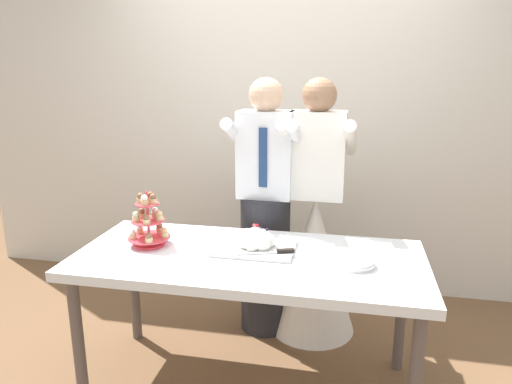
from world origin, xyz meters
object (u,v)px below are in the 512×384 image
at_px(cupcake_stand, 148,223).
at_px(main_cake_tray, 256,242).
at_px(person_groom, 265,222).
at_px(dessert_table, 249,268).
at_px(person_bride, 314,247).
at_px(plate_stack, 356,262).

xyz_separation_m(cupcake_stand, main_cake_tray, (0.58, 0.05, -0.08)).
bearing_deg(main_cake_tray, person_groom, 95.02).
height_order(cupcake_stand, main_cake_tray, cupcake_stand).
height_order(dessert_table, main_cake_tray, main_cake_tray).
height_order(dessert_table, person_bride, person_bride).
distance_m(cupcake_stand, plate_stack, 1.11).
xyz_separation_m(cupcake_stand, plate_stack, (1.10, -0.06, -0.10)).
relative_size(main_cake_tray, person_bride, 0.26).
distance_m(plate_stack, person_bride, 0.77).
relative_size(dessert_table, cupcake_stand, 5.90).
xyz_separation_m(dessert_table, person_groom, (-0.03, 0.62, 0.05)).
xyz_separation_m(plate_stack, person_groom, (-0.57, 0.65, -0.05)).
distance_m(main_cake_tray, person_bride, 0.68).
bearing_deg(person_groom, person_bride, 7.92).
bearing_deg(dessert_table, cupcake_stand, 176.55).
bearing_deg(main_cake_tray, dessert_table, -103.75).
height_order(main_cake_tray, person_groom, person_groom).
relative_size(plate_stack, person_groom, 0.11).
xyz_separation_m(main_cake_tray, person_bride, (0.27, 0.58, -0.23)).
relative_size(dessert_table, main_cake_tray, 4.19).
relative_size(cupcake_stand, plate_stack, 1.64).
xyz_separation_m(main_cake_tray, plate_stack, (0.52, -0.11, -0.02)).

